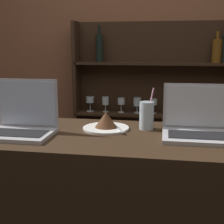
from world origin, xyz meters
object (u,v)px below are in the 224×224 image
object	(u,v)px
cake_plate	(106,123)
water_glass	(147,115)
laptop_near	(22,122)
laptop_far	(201,126)

from	to	relation	value
cake_plate	water_glass	xyz separation A→B (m)	(0.19, 0.04, 0.04)
laptop_near	laptop_far	bearing A→B (deg)	6.71
laptop_near	cake_plate	distance (m)	0.40
laptop_near	cake_plate	xyz separation A→B (m)	(0.37, 0.15, -0.02)
laptop_near	cake_plate	size ratio (longest dim) A/B	1.33
water_glass	laptop_far	bearing A→B (deg)	-19.22
laptop_far	water_glass	world-z (taller)	laptop_far
laptop_near	laptop_far	xyz separation A→B (m)	(0.81, 0.10, -0.01)
laptop_far	cake_plate	distance (m)	0.45
laptop_near	laptop_far	distance (m)	0.82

